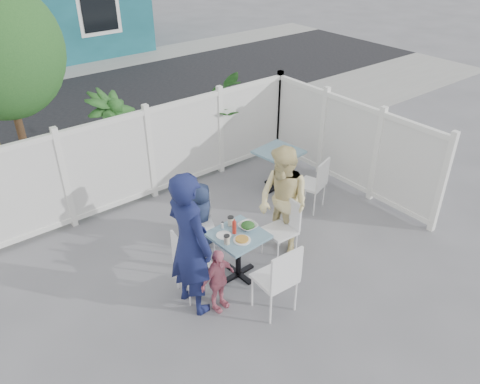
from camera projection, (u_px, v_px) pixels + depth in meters
ground at (233, 268)px, 6.58m from camera, size 80.00×80.00×0.00m
near_sidewalk at (115, 167)px, 9.12m from camera, size 24.00×2.60×0.01m
street at (50, 112)px, 11.61m from camera, size 24.00×5.00×0.01m
far_sidewalk at (13, 81)px, 13.69m from camera, size 24.00×1.60×0.01m
fence_back at (150, 155)px, 7.83m from camera, size 5.86×0.08×1.60m
fence_right at (348, 146)px, 8.16m from camera, size 0.08×3.66×1.60m
tree at (0, 52)px, 6.60m from camera, size 1.80×1.62×3.59m
potted_shrub_a at (114, 141)px, 8.09m from camera, size 1.36×1.36×1.74m
potted_shrub_b at (210, 120)px, 9.09m from camera, size 1.86×1.89×1.59m
main_table at (238, 244)px, 6.17m from camera, size 0.69×0.69×0.69m
spare_table at (279, 160)px, 8.16m from camera, size 0.78×0.78×0.74m
chair_left at (189, 261)px, 5.85m from camera, size 0.46×0.48×0.94m
chair_right at (284, 224)px, 6.57m from camera, size 0.42×0.43×0.91m
chair_back at (199, 219)px, 6.74m from camera, size 0.50×0.50×0.85m
chair_near at (279, 276)px, 5.56m from camera, size 0.48×0.46×1.01m
chair_spare at (316, 181)px, 7.59m from camera, size 0.52×0.51×0.92m
man at (190, 244)px, 5.50m from camera, size 0.51×0.73×1.91m
woman at (283, 202)px, 6.51m from camera, size 0.63×0.81×1.64m
boy at (202, 215)px, 6.81m from camera, size 0.58×0.48×1.01m
toddler at (218, 280)px, 5.70m from camera, size 0.55×0.29×0.89m
plate_main at (242, 240)px, 5.97m from camera, size 0.23×0.23×0.01m
plate_side at (224, 235)px, 6.06m from camera, size 0.20×0.20×0.01m
salad_bowl at (248, 226)px, 6.20m from camera, size 0.24×0.24×0.06m
coffee_cup_a at (227, 240)px, 5.90m from camera, size 0.08×0.08×0.11m
coffee_cup_b at (231, 221)px, 6.24m from camera, size 0.08×0.08×0.12m
ketchup_bottle at (234, 227)px, 6.07m from camera, size 0.06×0.06×0.18m
salt_shaker at (222, 226)px, 6.19m from camera, size 0.03×0.03×0.07m
pepper_shaker at (223, 224)px, 6.23m from camera, size 0.03×0.03×0.07m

